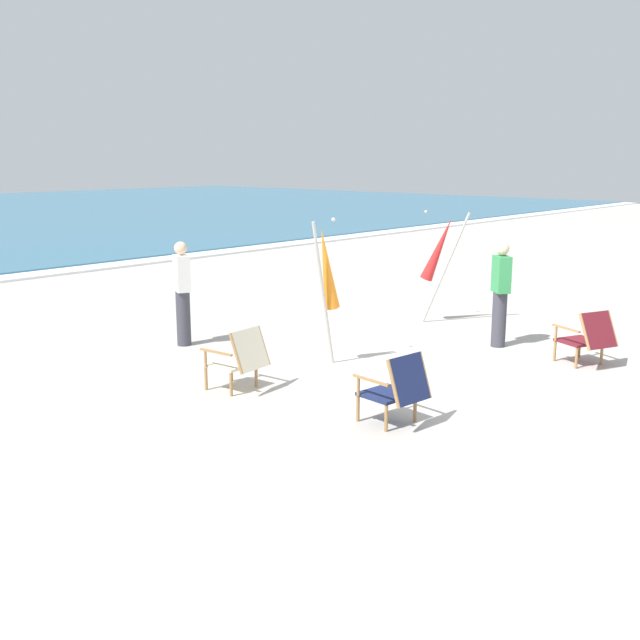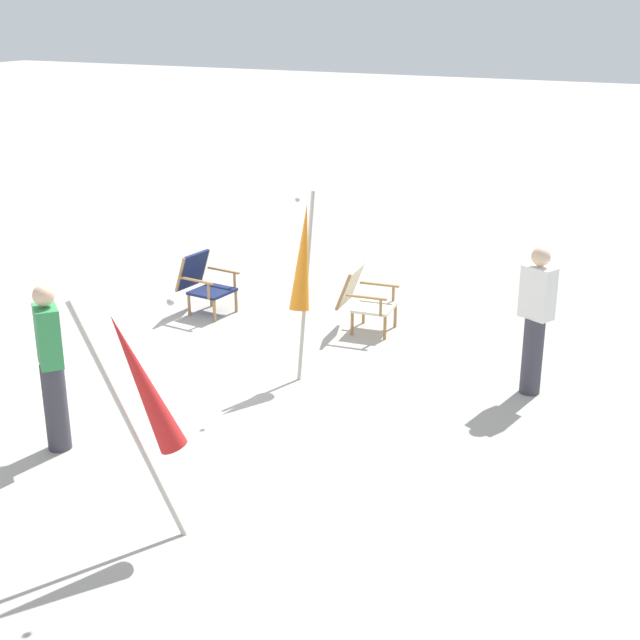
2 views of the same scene
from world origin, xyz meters
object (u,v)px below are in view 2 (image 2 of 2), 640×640
(umbrella_furled_red, at_px, (142,385))
(beach_chair_far_center, at_px, (363,298))
(umbrella_furled_orange, at_px, (303,259))
(person_near_chairs, at_px, (51,367))
(person_by_waterline, at_px, (535,320))
(beach_chair_front_right, at_px, (203,282))

(umbrella_furled_red, bearing_deg, beach_chair_far_center, -175.80)
(umbrella_furled_orange, height_order, person_near_chairs, umbrella_furled_orange)
(person_by_waterline, bearing_deg, umbrella_furled_red, -26.82)
(umbrella_furled_red, bearing_deg, person_near_chairs, -115.50)
(umbrella_furled_orange, relative_size, person_near_chairs, 1.28)
(umbrella_furled_orange, distance_m, umbrella_furled_red, 3.40)
(umbrella_furled_red, relative_size, person_near_chairs, 1.23)
(beach_chair_far_center, height_order, person_by_waterline, person_by_waterline)
(person_by_waterline, bearing_deg, umbrella_furled_orange, -75.03)
(person_near_chairs, height_order, person_by_waterline, same)
(person_by_waterline, bearing_deg, beach_chair_front_right, -98.04)
(beach_chair_front_right, bearing_deg, person_by_waterline, 81.96)
(beach_chair_far_center, bearing_deg, person_by_waterline, 67.88)
(beach_chair_far_center, relative_size, umbrella_furled_orange, 0.39)
(person_near_chairs, xyz_separation_m, person_by_waterline, (-3.24, 3.69, 0.00))
(beach_chair_front_right, height_order, person_by_waterline, person_by_waterline)
(umbrella_furled_red, bearing_deg, person_by_waterline, 153.18)
(beach_chair_far_center, xyz_separation_m, umbrella_furled_orange, (1.62, -0.01, 0.93))
(beach_chair_far_center, height_order, umbrella_furled_red, umbrella_furled_red)
(beach_chair_front_right, relative_size, person_by_waterline, 0.50)
(umbrella_furled_orange, distance_m, person_by_waterline, 2.56)
(umbrella_furled_orange, bearing_deg, person_by_waterline, 104.97)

